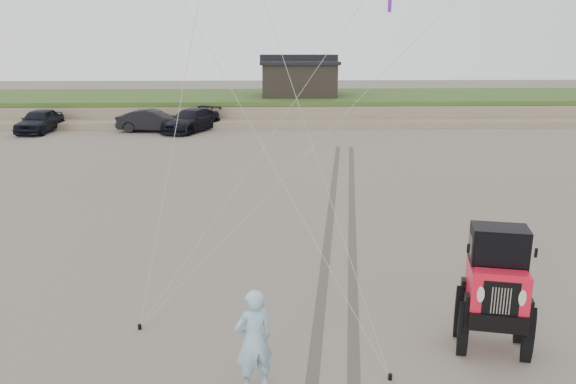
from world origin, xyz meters
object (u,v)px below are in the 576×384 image
(cabin, at_px, (299,77))
(man, at_px, (254,340))
(truck_b, at_px, (152,121))
(truck_c, at_px, (191,120))
(truck_a, at_px, (39,121))
(jeep, at_px, (495,303))

(cabin, height_order, man, cabin)
(truck_b, relative_size, truck_c, 0.88)
(truck_b, relative_size, man, 2.36)
(truck_b, height_order, truck_c, truck_c)
(truck_c, bearing_deg, truck_a, -153.45)
(jeep, bearing_deg, truck_a, 138.44)
(truck_b, height_order, man, man)
(truck_c, height_order, man, man)
(cabin, relative_size, jeep, 1.13)
(truck_c, bearing_deg, man, -54.25)
(truck_a, height_order, truck_c, truck_a)
(truck_c, bearing_deg, truck_b, -152.19)
(cabin, xyz_separation_m, truck_b, (-10.71, -7.98, -2.46))
(truck_c, bearing_deg, cabin, 70.75)
(truck_b, bearing_deg, truck_a, 96.32)
(truck_b, bearing_deg, jeep, -150.01)
(truck_a, bearing_deg, truck_c, 3.62)
(jeep, relative_size, man, 2.84)
(cabin, relative_size, truck_a, 1.34)
(truck_a, relative_size, truck_b, 1.01)
(man, bearing_deg, truck_c, -103.48)
(jeep, height_order, man, jeep)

